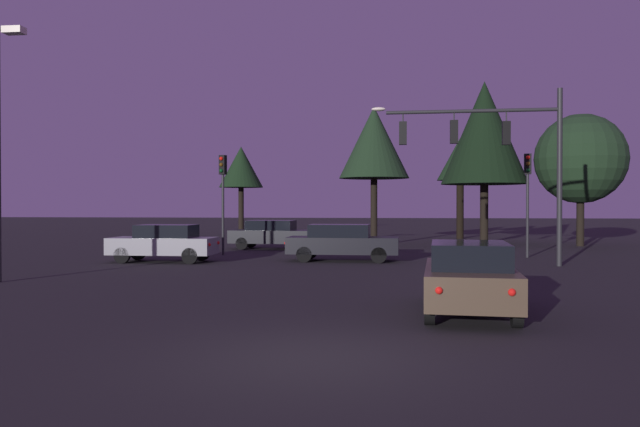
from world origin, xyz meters
The scene contains 13 objects.
ground_plane centered at (0.00, 24.50, 0.00)m, with size 168.00×168.00×0.00m, color black.
traffic_signal_mast_arm centered at (5.18, 15.17, 4.62)m, with size 7.22×0.50×6.74m.
traffic_light_corner_left centered at (-6.62, 18.91, 3.28)m, with size 0.36×0.38×4.65m.
traffic_light_corner_right centered at (7.17, 18.96, 3.24)m, with size 0.33×0.37×4.59m.
car_nearside_lane centered at (2.80, 4.12, 0.80)m, with size 2.12×4.39×1.52m.
car_crossing_left centered at (-8.03, 15.11, 0.79)m, with size 4.31×1.78×1.52m.
car_crossing_right centered at (-0.84, 16.32, 0.80)m, with size 4.67×1.83×1.52m.
car_far_lane centered at (-5.05, 23.13, 0.80)m, with size 4.71×2.15×1.52m.
tree_behind_sign centered at (-10.57, 38.69, 5.31)m, with size 3.48×3.48×6.98m.
tree_left_far centered at (0.21, 26.55, 5.91)m, with size 4.04×4.04×8.02m.
tree_center_horizon centered at (5.98, 34.64, 5.44)m, with size 3.19×3.19×7.03m.
tree_right_cluster centered at (6.81, 29.19, 6.70)m, with size 5.20×5.20×9.84m.
tree_lot_edge centered at (11.87, 27.30, 4.95)m, with size 5.07×5.07×7.50m.
Camera 1 is at (1.13, -9.21, 2.29)m, focal length 34.76 mm.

